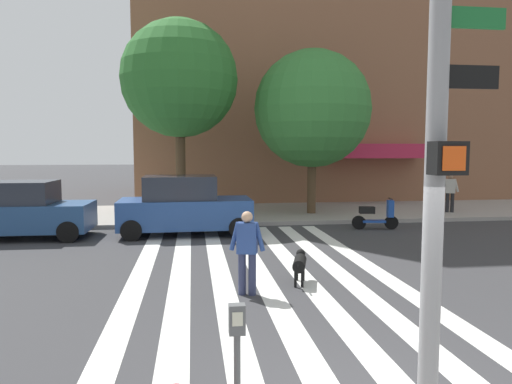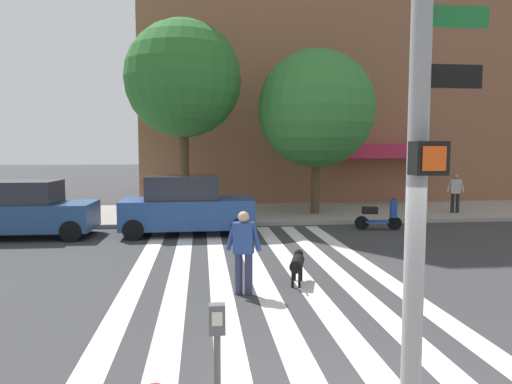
# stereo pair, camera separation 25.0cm
# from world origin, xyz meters

# --- Properties ---
(ground_plane) EXTENTS (160.00, 160.00, 0.00)m
(ground_plane) POSITION_xyz_m (0.00, 6.28, 0.00)
(ground_plane) COLOR #353538
(sidewalk_far) EXTENTS (80.00, 6.00, 0.15)m
(sidewalk_far) POSITION_xyz_m (0.00, 15.56, 0.07)
(sidewalk_far) COLOR gray
(sidewalk_far) RESTS_ON ground_plane
(crosswalk_stripes) EXTENTS (5.85, 11.96, 0.01)m
(crosswalk_stripes) POSITION_xyz_m (-0.50, 6.28, 0.00)
(crosswalk_stripes) COLOR silver
(crosswalk_stripes) RESTS_ON ground_plane
(apartment_block) EXTENTS (24.42, 15.71, 23.78)m
(apartment_block) POSITION_xyz_m (7.45, 25.71, 11.89)
(apartment_block) COLOR brown
(apartment_block) RESTS_ON ground_plane
(traffic_light_pole) EXTENTS (0.74, 0.46, 5.80)m
(traffic_light_pole) POSITION_xyz_m (0.11, -0.65, 3.52)
(traffic_light_pole) COLOR gray
(traffic_light_pole) RESTS_ON sidewalk_near
(parking_meter_third_along) EXTENTS (0.14, 0.11, 1.36)m
(parking_meter_third_along) POSITION_xyz_m (-1.65, -0.59, 1.03)
(parking_meter_third_along) COLOR #515456
(parking_meter_third_along) RESTS_ON sidewalk_near
(parked_car_near_curb) EXTENTS (4.77, 2.06, 1.83)m
(parked_car_near_curb) POSITION_xyz_m (-7.69, 11.18, 0.90)
(parked_car_near_curb) COLOR navy
(parked_car_near_curb) RESTS_ON ground_plane
(parked_car_behind_first) EXTENTS (4.33, 2.04, 1.96)m
(parked_car_behind_first) POSITION_xyz_m (-2.28, 11.18, 0.94)
(parked_car_behind_first) COLOR navy
(parked_car_behind_first) RESTS_ON ground_plane
(parked_scooter) EXTENTS (1.63, 0.56, 1.11)m
(parked_scooter) POSITION_xyz_m (4.40, 11.28, 0.48)
(parked_scooter) COLOR black
(parked_scooter) RESTS_ON ground_plane
(street_tree_nearest) EXTENTS (4.65, 4.65, 7.80)m
(street_tree_nearest) POSITION_xyz_m (-2.46, 14.73, 5.60)
(street_tree_nearest) COLOR #4C3823
(street_tree_nearest) RESTS_ON sidewalk_far
(street_tree_middle) EXTENTS (4.86, 4.86, 6.79)m
(street_tree_middle) POSITION_xyz_m (2.97, 14.75, 4.49)
(street_tree_middle) COLOR #4C3823
(street_tree_middle) RESTS_ON sidewalk_far
(pedestrian_dog_walker) EXTENTS (0.70, 0.34, 1.64)m
(pedestrian_dog_walker) POSITION_xyz_m (-0.97, 4.42, 0.93)
(pedestrian_dog_walker) COLOR #282D4C
(pedestrian_dog_walker) RESTS_ON ground_plane
(dog_on_leash) EXTENTS (0.47, 1.11, 0.65)m
(dog_on_leash) POSITION_xyz_m (0.22, 5.04, 0.44)
(dog_on_leash) COLOR black
(dog_on_leash) RESTS_ON ground_plane
(pedestrian_bystander) EXTENTS (0.68, 0.37, 1.64)m
(pedestrian_bystander) POSITION_xyz_m (8.90, 14.17, 1.08)
(pedestrian_bystander) COLOR black
(pedestrian_bystander) RESTS_ON sidewalk_far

